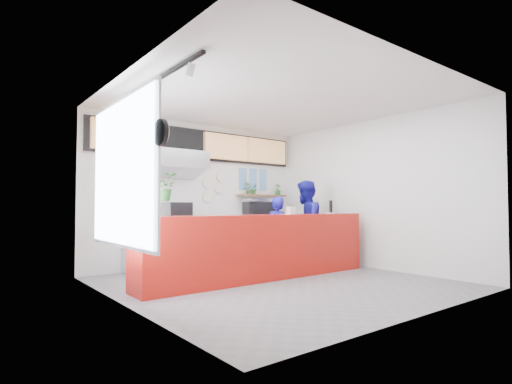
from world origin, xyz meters
TOP-DOWN VIEW (x-y plane):
  - floor at (0.00, 0.00)m, footprint 5.00×5.00m
  - ceiling at (0.00, 0.00)m, footprint 5.00×5.00m
  - wall_back at (0.00, 2.50)m, footprint 5.00×0.00m
  - wall_left at (-2.50, 0.00)m, footprint 0.00×5.00m
  - wall_right at (2.50, 0.00)m, footprint 0.00×5.00m
  - service_counter at (0.00, 0.40)m, footprint 4.50×0.60m
  - cream_band at (0.00, 2.49)m, footprint 5.00×0.02m
  - prep_bench at (-0.80, 2.20)m, footprint 1.80×0.60m
  - panini_oven at (-0.72, 2.20)m, footprint 0.48×0.48m
  - extraction_hood at (-0.80, 2.15)m, footprint 1.20×0.70m
  - hood_lip at (-0.80, 2.15)m, footprint 1.20×0.69m
  - right_bench at (1.50, 2.20)m, footprint 1.80×0.60m
  - espresso_machine at (1.36, 2.20)m, footprint 0.79×0.65m
  - espresso_tray at (1.36, 2.20)m, footprint 0.77×0.58m
  - herb_shelf at (1.60, 2.40)m, footprint 1.40×0.18m
  - menu_board_far_left at (-1.75, 2.38)m, footprint 1.10×0.10m
  - menu_board_mid_left at (-0.59, 2.38)m, footprint 1.10×0.10m
  - menu_board_mid_right at (0.57, 2.38)m, footprint 1.10×0.10m
  - menu_board_far_right at (1.73, 2.38)m, footprint 1.10×0.10m
  - soffit at (0.00, 2.46)m, footprint 4.80×0.04m
  - window_pane at (-2.47, 0.30)m, footprint 0.04×2.20m
  - window_frame at (-2.45, 0.30)m, footprint 0.03×2.30m
  - wall_clock_rim at (-2.46, -0.90)m, footprint 0.05×0.30m
  - wall_clock_face at (-2.43, -0.90)m, footprint 0.02×0.26m
  - track_rail at (-2.10, 0.00)m, footprint 0.05×2.40m
  - dec_plate_a at (0.15, 2.47)m, footprint 0.24×0.03m
  - dec_plate_b at (0.45, 2.47)m, footprint 0.24×0.03m
  - dec_plate_c at (0.15, 2.47)m, footprint 0.24×0.03m
  - dec_plate_d at (0.50, 2.47)m, footprint 0.24×0.03m
  - photo_frame_a at (1.10, 2.48)m, footprint 0.20×0.02m
  - photo_frame_b at (1.40, 2.48)m, footprint 0.20×0.02m
  - photo_frame_c at (1.70, 2.48)m, footprint 0.20×0.02m
  - photo_frame_d at (1.10, 2.48)m, footprint 0.20×0.02m
  - photo_frame_e at (1.40, 2.48)m, footprint 0.20×0.02m
  - photo_frame_f at (1.70, 2.48)m, footprint 0.20×0.02m
  - staff_center at (0.80, 0.95)m, footprint 0.55×0.38m
  - staff_right at (1.65, 1.01)m, footprint 1.09×1.01m
  - herb_a at (1.18, 2.40)m, footprint 0.17×0.13m
  - herb_b at (1.37, 2.40)m, footprint 0.17×0.14m
  - herb_d at (2.10, 2.40)m, footprint 0.15×0.14m
  - glass_vase at (-1.84, 0.32)m, footprint 0.18×0.18m
  - basil_vase at (-1.84, 0.32)m, footprint 0.43×0.40m
  - napkin_holder at (0.67, 0.40)m, footprint 0.16×0.11m
  - white_plate at (1.73, 0.38)m, footprint 0.27×0.27m
  - pepper_mill at (1.73, 0.38)m, footprint 0.08×0.08m

SIDE VIEW (x-z plane):
  - floor at x=0.00m, z-range 0.00..0.00m
  - prep_bench at x=-0.80m, z-range 0.00..0.90m
  - right_bench at x=1.50m, z-range 0.00..0.90m
  - service_counter at x=0.00m, z-range 0.00..1.10m
  - staff_center at x=0.80m, z-range 0.00..1.43m
  - staff_right at x=1.65m, z-range 0.00..1.78m
  - white_plate at x=1.73m, z-range 1.10..1.12m
  - panini_oven at x=-0.72m, z-range 0.90..1.32m
  - espresso_machine at x=1.36m, z-range 0.90..1.34m
  - napkin_holder at x=0.67m, z-range 1.10..1.23m
  - glass_vase at x=-1.84m, z-range 1.10..1.30m
  - pepper_mill at x=1.73m, z-range 1.11..1.36m
  - espresso_tray at x=1.36m, z-range 1.35..1.42m
  - dec_plate_c at x=0.15m, z-range 1.33..1.57m
  - wall_back at x=0.00m, z-range -1.00..4.00m
  - wall_left at x=-2.50m, z-range -1.00..4.00m
  - wall_right at x=2.50m, z-range -1.00..4.00m
  - herb_shelf at x=1.60m, z-range 1.48..1.52m
  - basil_vase at x=-1.84m, z-range 1.32..1.72m
  - dec_plate_b at x=0.45m, z-range 1.53..1.77m
  - herb_d at x=2.10m, z-range 1.52..1.79m
  - herb_b at x=1.37m, z-range 1.52..1.80m
  - herb_a at x=1.18m, z-range 1.52..1.82m
  - window_pane at x=-2.47m, z-range 0.75..2.65m
  - window_frame at x=-2.45m, z-range 0.70..2.70m
  - dec_plate_a at x=0.15m, z-range 1.63..1.87m
  - photo_frame_d at x=1.10m, z-range 1.62..1.88m
  - photo_frame_e at x=1.40m, z-range 1.62..1.88m
  - photo_frame_f at x=1.70m, z-range 1.62..1.88m
  - dec_plate_d at x=0.50m, z-range 1.78..2.02m
  - hood_lip at x=-0.80m, z-range 1.79..2.11m
  - photo_frame_a at x=1.10m, z-range 1.88..2.12m
  - photo_frame_b at x=1.40m, z-range 1.88..2.12m
  - photo_frame_c at x=1.70m, z-range 1.88..2.12m
  - wall_clock_rim at x=-2.46m, z-range 1.90..2.20m
  - wall_clock_face at x=-2.43m, z-range 1.92..2.18m
  - extraction_hood at x=-0.80m, z-range 1.98..2.32m
  - menu_board_far_left at x=-1.75m, z-range 2.27..2.82m
  - menu_board_mid_left at x=-0.59m, z-range 2.27..2.82m
  - menu_board_mid_right at x=0.57m, z-range 2.27..2.82m
  - menu_board_far_right at x=1.73m, z-range 2.27..2.82m
  - soffit at x=0.00m, z-range 2.22..2.88m
  - cream_band at x=0.00m, z-range 2.20..3.00m
  - track_rail at x=-2.10m, z-range 2.92..2.96m
  - ceiling at x=0.00m, z-range 3.00..3.00m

